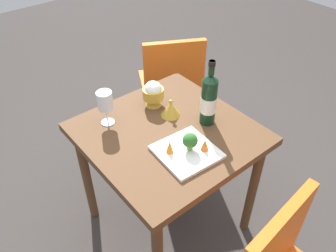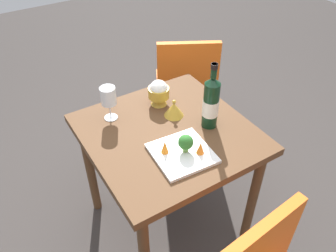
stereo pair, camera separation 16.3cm
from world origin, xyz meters
name	(u,v)px [view 1 (the left image)]	position (x,y,z in m)	size (l,w,h in m)	color
ground_plane	(168,220)	(0.00, 0.00, 0.00)	(8.00, 8.00, 0.00)	#383330
dining_table	(168,146)	(0.00, 0.00, 0.62)	(0.77, 0.77, 0.72)	brown
chair_by_wall	(172,80)	(0.51, 0.58, 0.53)	(0.54, 0.54, 0.85)	orange
wine_bottle	(209,99)	(0.19, -0.07, 0.86)	(0.08, 0.08, 0.34)	black
wine_glass	(105,101)	(-0.19, 0.24, 0.85)	(0.08, 0.08, 0.18)	white
rice_bowl	(153,93)	(0.08, 0.21, 0.79)	(0.11, 0.11, 0.14)	gold
rice_bowl_lid	(171,109)	(0.09, 0.09, 0.76)	(0.10, 0.10, 0.09)	gold
serving_plate	(187,152)	(-0.03, -0.17, 0.73)	(0.27, 0.27, 0.02)	white
broccoli_floret	(190,141)	(-0.02, -0.17, 0.79)	(0.07, 0.07, 0.09)	#729E4C
carrot_garnish_left	(170,147)	(-0.10, -0.13, 0.77)	(0.03, 0.03, 0.06)	orange
carrot_garnish_right	(205,145)	(0.03, -0.22, 0.77)	(0.04, 0.04, 0.06)	orange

